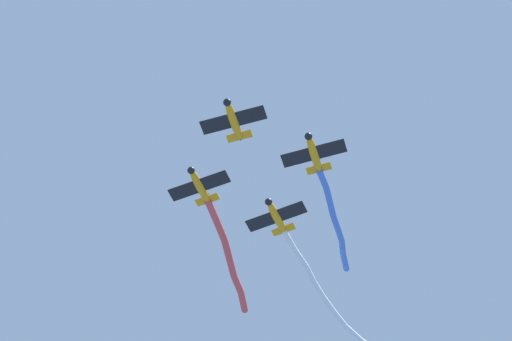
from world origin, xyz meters
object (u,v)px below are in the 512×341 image
airplane_left_wing (314,153)px  airplane_slot (276,216)px  airplane_right_wing (199,185)px  airplane_lead (233,120)px

airplane_left_wing → airplane_slot: airplane_slot is taller
airplane_right_wing → airplane_slot: 10.16m
airplane_lead → airplane_right_wing: bearing=-138.9°
airplane_lead → airplane_slot: 14.35m
airplane_right_wing → airplane_slot: (6.75, 7.58, -0.50)m
airplane_slot → airplane_lead: bearing=3.6°
airplane_left_wing → airplane_slot: bearing=-138.2°
airplane_right_wing → airplane_lead: bearing=47.0°
airplane_right_wing → airplane_slot: airplane_right_wing is taller
airplane_left_wing → airplane_right_wing: airplane_right_wing is taller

